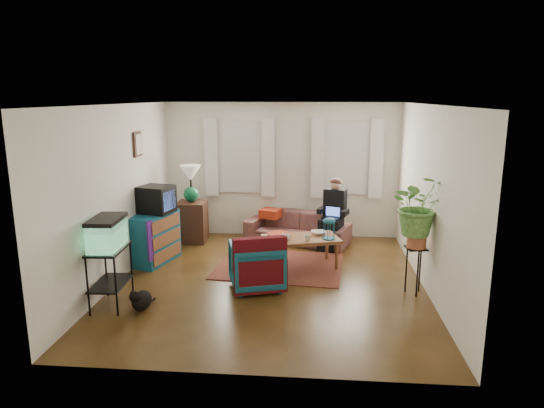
# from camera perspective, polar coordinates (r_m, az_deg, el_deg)

# --- Properties ---
(floor) EXTENTS (4.50, 5.00, 0.01)m
(floor) POSITION_cam_1_polar(r_m,az_deg,el_deg) (7.35, -0.27, -9.09)
(floor) COLOR #4F2B14
(floor) RESTS_ON ground
(ceiling) EXTENTS (4.50, 5.00, 0.01)m
(ceiling) POSITION_cam_1_polar(r_m,az_deg,el_deg) (6.82, -0.29, 11.63)
(ceiling) COLOR white
(ceiling) RESTS_ON wall_back
(wall_back) EXTENTS (4.50, 0.01, 2.60)m
(wall_back) POSITION_cam_1_polar(r_m,az_deg,el_deg) (9.42, 1.10, 3.98)
(wall_back) COLOR silver
(wall_back) RESTS_ON floor
(wall_front) EXTENTS (4.50, 0.01, 2.60)m
(wall_front) POSITION_cam_1_polar(r_m,az_deg,el_deg) (4.57, -3.13, -5.51)
(wall_front) COLOR silver
(wall_front) RESTS_ON floor
(wall_left) EXTENTS (0.01, 5.00, 2.60)m
(wall_left) POSITION_cam_1_polar(r_m,az_deg,el_deg) (7.51, -17.64, 1.14)
(wall_left) COLOR silver
(wall_left) RESTS_ON floor
(wall_right) EXTENTS (0.01, 5.00, 2.60)m
(wall_right) POSITION_cam_1_polar(r_m,az_deg,el_deg) (7.13, 18.03, 0.53)
(wall_right) COLOR silver
(wall_right) RESTS_ON floor
(window_left) EXTENTS (1.08, 0.04, 1.38)m
(window_left) POSITION_cam_1_polar(r_m,az_deg,el_deg) (9.46, -3.77, 5.51)
(window_left) COLOR white
(window_left) RESTS_ON wall_back
(window_right) EXTENTS (1.08, 0.04, 1.38)m
(window_right) POSITION_cam_1_polar(r_m,az_deg,el_deg) (9.37, 8.78, 5.33)
(window_right) COLOR white
(window_right) RESTS_ON wall_back
(curtains_left) EXTENTS (1.36, 0.06, 1.50)m
(curtains_left) POSITION_cam_1_polar(r_m,az_deg,el_deg) (9.38, -3.84, 5.45)
(curtains_left) COLOR white
(curtains_left) RESTS_ON wall_back
(curtains_right) EXTENTS (1.36, 0.06, 1.50)m
(curtains_right) POSITION_cam_1_polar(r_m,az_deg,el_deg) (9.29, 8.81, 5.26)
(curtains_right) COLOR white
(curtains_right) RESTS_ON wall_back
(picture_frame) EXTENTS (0.04, 0.32, 0.40)m
(picture_frame) POSITION_cam_1_polar(r_m,az_deg,el_deg) (8.19, -15.46, 6.80)
(picture_frame) COLOR #3D2616
(picture_frame) RESTS_ON wall_left
(area_rug) EXTENTS (2.15, 1.79, 0.01)m
(area_rug) POSITION_cam_1_polar(r_m,az_deg,el_deg) (7.97, 0.90, -7.26)
(area_rug) COLOR brown
(area_rug) RESTS_ON floor
(sofa) EXTENTS (2.07, 1.37, 0.76)m
(sofa) POSITION_cam_1_polar(r_m,az_deg,el_deg) (9.16, 3.01, -2.20)
(sofa) COLOR brown
(sofa) RESTS_ON floor
(seated_person) EXTENTS (0.65, 0.72, 1.15)m
(seated_person) POSITION_cam_1_polar(r_m,az_deg,el_deg) (8.88, 7.21, -1.43)
(seated_person) COLOR black
(seated_person) RESTS_ON sofa
(side_table) EXTENTS (0.54, 0.54, 0.77)m
(side_table) POSITION_cam_1_polar(r_m,az_deg,el_deg) (9.31, -9.37, -2.06)
(side_table) COLOR #3D2A17
(side_table) RESTS_ON floor
(table_lamp) EXTENTS (0.41, 0.41, 0.70)m
(table_lamp) POSITION_cam_1_polar(r_m,az_deg,el_deg) (9.15, -9.53, 2.27)
(table_lamp) COLOR white
(table_lamp) RESTS_ON side_table
(dresser) EXTENTS (0.68, 1.01, 0.83)m
(dresser) POSITION_cam_1_polar(r_m,az_deg,el_deg) (8.28, -13.68, -3.88)
(dresser) COLOR #12666F
(dresser) RESTS_ON floor
(crt_tv) EXTENTS (0.61, 0.58, 0.44)m
(crt_tv) POSITION_cam_1_polar(r_m,az_deg,el_deg) (8.20, -13.45, 0.54)
(crt_tv) COLOR black
(crt_tv) RESTS_ON dresser
(aquarium_stand) EXTENTS (0.44, 0.73, 0.80)m
(aquarium_stand) POSITION_cam_1_polar(r_m,az_deg,el_deg) (6.75, -18.45, -8.17)
(aquarium_stand) COLOR black
(aquarium_stand) RESTS_ON floor
(aquarium) EXTENTS (0.39, 0.67, 0.42)m
(aquarium) POSITION_cam_1_polar(r_m,az_deg,el_deg) (6.56, -18.82, -3.19)
(aquarium) COLOR #7FD899
(aquarium) RESTS_ON aquarium_stand
(black_cat) EXTENTS (0.32, 0.42, 0.32)m
(black_cat) POSITION_cam_1_polar(r_m,az_deg,el_deg) (6.60, -15.09, -10.68)
(black_cat) COLOR black
(black_cat) RESTS_ON floor
(armchair) EXTENTS (0.89, 0.86, 0.74)m
(armchair) POSITION_cam_1_polar(r_m,az_deg,el_deg) (7.00, -1.85, -6.97)
(armchair) COLOR #136674
(armchair) RESTS_ON floor
(serape_throw) EXTENTS (0.76, 0.38, 0.61)m
(serape_throw) POSITION_cam_1_polar(r_m,az_deg,el_deg) (6.68, -1.41, -6.53)
(serape_throw) COLOR #9E0A0A
(serape_throw) RESTS_ON armchair
(coffee_table) EXTENTS (1.33, 0.97, 0.50)m
(coffee_table) POSITION_cam_1_polar(r_m,az_deg,el_deg) (7.87, 3.40, -5.68)
(coffee_table) COLOR brown
(coffee_table) RESTS_ON floor
(cup_a) EXTENTS (0.17, 0.17, 0.11)m
(cup_a) POSITION_cam_1_polar(r_m,az_deg,el_deg) (7.62, 1.66, -3.92)
(cup_a) COLOR white
(cup_a) RESTS_ON coffee_table
(cup_b) EXTENTS (0.14, 0.14, 0.10)m
(cup_b) POSITION_cam_1_polar(r_m,az_deg,el_deg) (7.62, 4.21, -3.97)
(cup_b) COLOR beige
(cup_b) RESTS_ON coffee_table
(bowl) EXTENTS (0.29, 0.29, 0.06)m
(bowl) POSITION_cam_1_polar(r_m,az_deg,el_deg) (7.98, 5.50, -3.39)
(bowl) COLOR white
(bowl) RESTS_ON coffee_table
(snack_tray) EXTENTS (0.46, 0.46, 0.04)m
(snack_tray) POSITION_cam_1_polar(r_m,az_deg,el_deg) (7.87, 0.82, -3.61)
(snack_tray) COLOR #B21414
(snack_tray) RESTS_ON coffee_table
(birdcage) EXTENTS (0.24, 0.24, 0.35)m
(birdcage) POSITION_cam_1_polar(r_m,az_deg,el_deg) (7.72, 6.73, -2.86)
(birdcage) COLOR #115B6B
(birdcage) RESTS_ON coffee_table
(plant_stand) EXTENTS (0.33, 0.33, 0.67)m
(plant_stand) POSITION_cam_1_polar(r_m,az_deg,el_deg) (7.10, 16.43, -7.50)
(plant_stand) COLOR black
(plant_stand) RESTS_ON floor
(potted_plant) EXTENTS (0.87, 0.78, 0.85)m
(potted_plant) POSITION_cam_1_polar(r_m,az_deg,el_deg) (6.87, 16.84, -1.21)
(potted_plant) COLOR #599947
(potted_plant) RESTS_ON plant_stand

